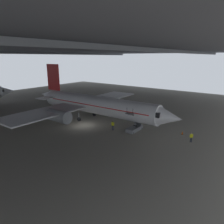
{
  "coord_description": "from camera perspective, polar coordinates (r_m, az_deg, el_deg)",
  "views": [
    {
      "loc": [
        -27.66,
        -27.84,
        13.22
      ],
      "look_at": [
        3.92,
        -4.01,
        2.58
      ],
      "focal_mm": 32.82,
      "sensor_mm": 36.0,
      "label": 1
    }
  ],
  "objects": [
    {
      "name": "ground_plane",
      "position": [
        41.41,
        -7.74,
        -3.71
      ],
      "size": [
        110.0,
        110.0,
        0.0
      ],
      "primitive_type": "plane",
      "color": "gray"
    },
    {
      "name": "hangar_structure",
      "position": [
        49.98,
        -20.25,
        16.68
      ],
      "size": [
        121.0,
        99.0,
        16.04
      ],
      "color": "#4C4F54",
      "rests_on": "ground_plane"
    },
    {
      "name": "airplane_main",
      "position": [
        43.66,
        -5.07,
        2.1
      ],
      "size": [
        35.7,
        37.14,
        11.62
      ],
      "color": "white",
      "rests_on": "ground_plane"
    },
    {
      "name": "boarding_stairs",
      "position": [
        38.14,
        6.19,
        -4.15
      ],
      "size": [
        4.25,
        1.57,
        4.69
      ],
      "color": "slate",
      "rests_on": "ground_plane"
    },
    {
      "name": "crew_worker_near_nose",
      "position": [
        35.22,
        21.2,
        -6.49
      ],
      "size": [
        0.4,
        0.45,
        1.6
      ],
      "color": "#232838",
      "rests_on": "ground_plane"
    },
    {
      "name": "crew_worker_by_stairs",
      "position": [
        38.14,
        0.23,
        -3.61
      ],
      "size": [
        0.34,
        0.52,
        1.77
      ],
      "color": "#232838",
      "rests_on": "ground_plane"
    },
    {
      "name": "traffic_cone_orange",
      "position": [
        38.35,
        19.0,
        -5.51
      ],
      "size": [
        0.36,
        0.36,
        0.6
      ],
      "color": "black",
      "rests_on": "ground_plane"
    }
  ]
}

